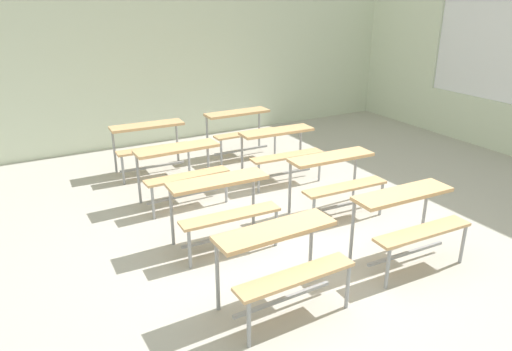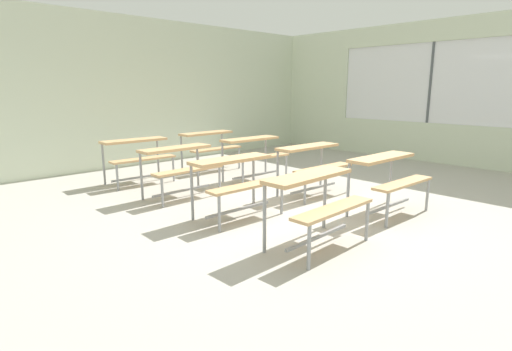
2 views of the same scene
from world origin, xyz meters
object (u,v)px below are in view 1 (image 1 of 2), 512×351
object	(u,v)px
desk_bench_r3c1	(240,123)
desk_bench_r1c1	(336,172)
desk_bench_r3c0	(150,137)
desk_bench_r0c0	(282,252)
desk_bench_r1c0	(222,198)
desk_bench_r2c1	(280,144)
desk_bench_r2c0	(181,162)
desk_bench_r0c1	(409,212)

from	to	relation	value
desk_bench_r3c1	desk_bench_r1c1	bearing A→B (deg)	-90.00
desk_bench_r1c1	desk_bench_r3c0	distance (m)	2.98
desk_bench_r0c0	desk_bench_r3c0	distance (m)	3.85
desk_bench_r1c0	desk_bench_r2c1	world-z (taller)	same
desk_bench_r1c0	desk_bench_r3c0	world-z (taller)	same
desk_bench_r2c1	desk_bench_r3c0	xyz separation A→B (m)	(-1.57, 1.23, 0.00)
desk_bench_r1c0	desk_bench_r1c1	world-z (taller)	same
desk_bench_r1c1	desk_bench_r2c0	distance (m)	1.99
desk_bench_r2c1	desk_bench_r3c1	world-z (taller)	same
desk_bench_r1c0	desk_bench_r0c0	bearing A→B (deg)	-90.02
desk_bench_r0c0	desk_bench_r3c0	bearing A→B (deg)	88.14
desk_bench_r3c0	desk_bench_r0c0	bearing A→B (deg)	-88.16
desk_bench_r0c1	desk_bench_r3c1	xyz separation A→B (m)	(0.07, 3.85, 0.00)
desk_bench_r3c1	desk_bench_r2c1	bearing A→B (deg)	-89.98
desk_bench_r0c1	desk_bench_r2c1	size ratio (longest dim) A/B	0.99
desk_bench_r3c1	desk_bench_r1c0	bearing A→B (deg)	-120.61
desk_bench_r0c0	desk_bench_r1c1	size ratio (longest dim) A/B	0.99
desk_bench_r1c1	desk_bench_r2c0	world-z (taller)	same
desk_bench_r1c0	desk_bench_r1c1	size ratio (longest dim) A/B	0.99
desk_bench_r0c0	desk_bench_r3c1	distance (m)	4.22
desk_bench_r2c1	desk_bench_r2c0	bearing A→B (deg)	-175.45
desk_bench_r0c1	desk_bench_r2c1	xyz separation A→B (m)	(0.06, 2.57, 0.00)
desk_bench_r3c1	desk_bench_r0c1	bearing A→B (deg)	-90.78
desk_bench_r3c0	desk_bench_r3c1	distance (m)	1.57
desk_bench_r2c0	desk_bench_r2c1	xyz separation A→B (m)	(1.55, 0.05, 0.00)
desk_bench_r3c0	desk_bench_r3c1	size ratio (longest dim) A/B	1.02
desk_bench_r0c0	desk_bench_r3c1	world-z (taller)	same
desk_bench_r0c1	desk_bench_r3c0	size ratio (longest dim) A/B	1.00
desk_bench_r0c1	desk_bench_r1c1	world-z (taller)	same
desk_bench_r2c1	desk_bench_r3c0	bearing A→B (deg)	144.55
desk_bench_r1c1	desk_bench_r3c1	xyz separation A→B (m)	(0.01, 2.59, 0.00)
desk_bench_r1c1	desk_bench_r3c0	world-z (taller)	same
desk_bench_r0c0	desk_bench_r2c1	size ratio (longest dim) A/B	0.99
desk_bench_r0c0	desk_bench_r1c0	xyz separation A→B (m)	(0.04, 1.28, 0.00)
desk_bench_r0c0	desk_bench_r2c1	distance (m)	3.07
desk_bench_r3c1	desk_bench_r0c0	bearing A→B (deg)	-112.11
desk_bench_r1c0	desk_bench_r3c0	xyz separation A→B (m)	(-0.01, 2.57, 0.00)
desk_bench_r0c0	desk_bench_r0c1	size ratio (longest dim) A/B	1.00
desk_bench_r2c0	desk_bench_r2c1	size ratio (longest dim) A/B	0.99
desk_bench_r0c0	desk_bench_r0c1	world-z (taller)	same
desk_bench_r0c0	desk_bench_r3c0	size ratio (longest dim) A/B	0.99
desk_bench_r3c0	desk_bench_r3c1	world-z (taller)	same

